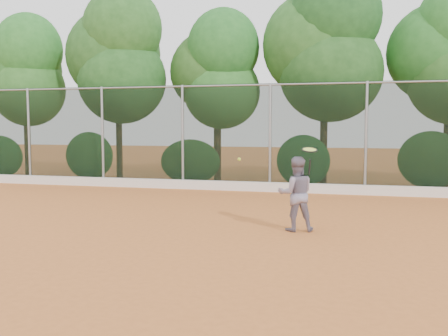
# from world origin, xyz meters

# --- Properties ---
(ground) EXTENTS (80.00, 80.00, 0.00)m
(ground) POSITION_xyz_m (0.00, 0.00, 0.00)
(ground) COLOR #C46A2E
(ground) RESTS_ON ground
(concrete_curb) EXTENTS (24.00, 0.20, 0.30)m
(concrete_curb) POSITION_xyz_m (0.00, 6.82, 0.15)
(concrete_curb) COLOR silver
(concrete_curb) RESTS_ON ground
(tennis_player) EXTENTS (0.86, 0.75, 1.52)m
(tennis_player) POSITION_xyz_m (1.51, 0.99, 0.76)
(tennis_player) COLOR slate
(tennis_player) RESTS_ON ground
(chainlink_fence) EXTENTS (24.09, 0.09, 3.50)m
(chainlink_fence) POSITION_xyz_m (-0.00, 7.00, 1.86)
(chainlink_fence) COLOR black
(chainlink_fence) RESTS_ON ground
(foliage_backdrop) EXTENTS (23.70, 3.63, 7.55)m
(foliage_backdrop) POSITION_xyz_m (-0.55, 8.98, 4.40)
(foliage_backdrop) COLOR #45311A
(foliage_backdrop) RESTS_ON ground
(tennis_racket) EXTENTS (0.39, 0.39, 0.56)m
(tennis_racket) POSITION_xyz_m (1.78, 0.92, 1.62)
(tennis_racket) COLOR black
(tennis_racket) RESTS_ON ground
(tennis_ball_in_flight) EXTENTS (0.07, 0.07, 0.07)m
(tennis_ball_in_flight) POSITION_xyz_m (0.43, 0.53, 1.47)
(tennis_ball_in_flight) COLOR #BAD12F
(tennis_ball_in_flight) RESTS_ON ground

